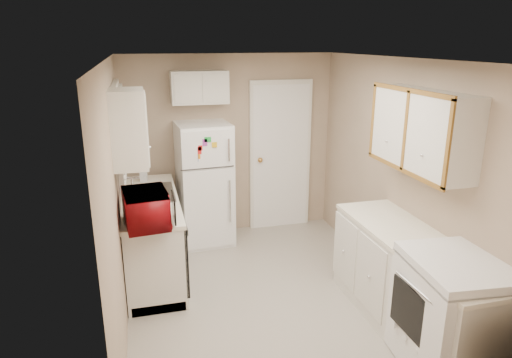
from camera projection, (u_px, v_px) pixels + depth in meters
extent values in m
plane|color=#BEB6AB|center=(268.00, 299.00, 4.70)|extent=(3.80, 3.80, 0.00)
plane|color=white|center=(270.00, 59.00, 4.00)|extent=(3.80, 3.80, 0.00)
plane|color=tan|center=(117.00, 201.00, 4.01)|extent=(3.80, 3.80, 0.00)
plane|color=tan|center=(400.00, 178.00, 4.69)|extent=(3.80, 3.80, 0.00)
plane|color=tan|center=(230.00, 146.00, 6.11)|extent=(2.80, 2.80, 0.00)
plane|color=tan|center=(362.00, 290.00, 2.59)|extent=(2.80, 2.80, 0.00)
cube|color=silver|center=(153.00, 235.00, 5.14)|extent=(0.60, 1.80, 0.90)
cube|color=black|center=(184.00, 252.00, 4.64)|extent=(0.03, 0.58, 0.72)
cube|color=gray|center=(150.00, 197.00, 5.16)|extent=(0.54, 0.74, 0.16)
imported|color=maroon|center=(146.00, 210.00, 4.24)|extent=(0.60, 0.38, 0.38)
imported|color=white|center=(143.00, 174.00, 5.55)|extent=(0.10, 0.10, 0.18)
cube|color=silver|center=(120.00, 134.00, 4.88)|extent=(0.10, 0.98, 1.08)
cube|color=silver|center=(129.00, 129.00, 4.08)|extent=(0.30, 0.45, 0.70)
cube|color=white|center=(205.00, 184.00, 5.86)|extent=(0.69, 0.67, 1.58)
cube|color=silver|center=(199.00, 87.00, 5.64)|extent=(0.70, 0.30, 0.40)
cube|color=white|center=(280.00, 156.00, 6.29)|extent=(0.86, 0.06, 2.08)
cube|color=silver|center=(411.00, 285.00, 4.09)|extent=(0.60, 2.00, 0.90)
cube|color=white|center=(451.00, 316.00, 3.56)|extent=(0.73, 0.87, 0.99)
cube|color=silver|center=(422.00, 130.00, 4.01)|extent=(0.30, 1.20, 0.70)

